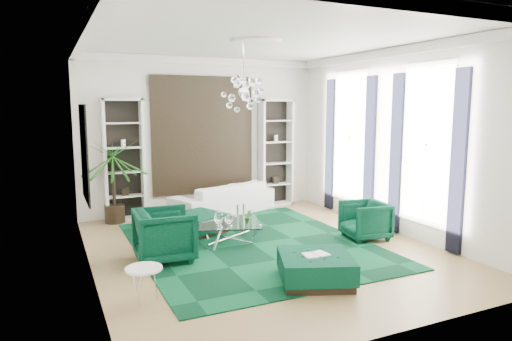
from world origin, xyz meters
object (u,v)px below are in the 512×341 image
armchair_right (365,220)px  ottoman_front (315,269)px  armchair_left (165,235)px  side_table (144,286)px  palm (113,169)px  sofa (223,198)px  ottoman_side (198,224)px  coffee_table (229,232)px

armchair_right → ottoman_front: (-2.11, -1.53, -0.16)m
armchair_left → side_table: armchair_left is taller
armchair_left → palm: 3.14m
armchair_left → armchair_right: bearing=-92.9°
armchair_right → armchair_left: bearing=-87.3°
sofa → ottoman_side: sofa is taller
armchair_right → palm: palm is taller
armchair_left → side_table: (-0.66, -1.57, -0.21)m
sofa → armchair_right: bearing=100.4°
sofa → side_table: (-2.76, -4.35, -0.14)m
coffee_table → ottoman_side: 0.88m
coffee_table → side_table: side_table is taller
side_table → palm: (0.24, 4.58, 0.99)m
coffee_table → ottoman_front: bearing=-80.5°
armchair_right → ottoman_side: (-2.90, 1.75, -0.17)m
sofa → ottoman_front: bearing=67.1°
armchair_left → side_table: size_ratio=1.98×
sofa → armchair_left: size_ratio=2.66×
coffee_table → ottoman_front: size_ratio=1.09×
ottoman_side → palm: 2.42m
sofa → armchair_right: (1.81, -3.17, -0.01)m
ottoman_side → side_table: 3.37m
coffee_table → palm: palm is taller
armchair_right → ottoman_front: bearing=-45.7°
armchair_right → coffee_table: size_ratio=0.72×
armchair_left → armchair_right: 3.94m
palm → coffee_table: bearing=-53.5°
armchair_left → coffee_table: (1.39, 0.56, -0.25)m
armchair_left → armchair_right: (3.92, -0.39, -0.07)m
ottoman_side → palm: (-1.44, 1.65, 1.02)m
side_table → palm: size_ratio=0.20×
armchair_right → ottoman_side: bearing=-112.7°
armchair_left → armchair_right: armchair_left is taller
palm → side_table: bearing=-93.0°
ottoman_front → palm: (-2.23, 4.93, 1.01)m
side_table → palm: 4.69m
ottoman_front → palm: bearing=114.4°
ottoman_side → palm: size_ratio=0.38×
coffee_table → sofa: bearing=72.4°
sofa → coffee_table: bearing=53.0°
palm → sofa: bearing=-5.1°
sofa → coffee_table: sofa is taller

